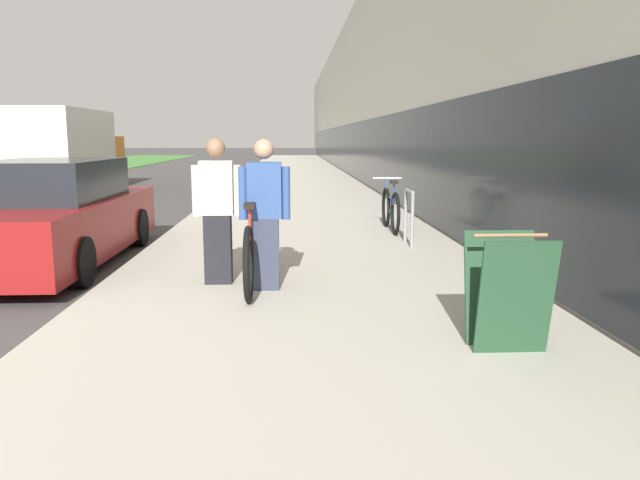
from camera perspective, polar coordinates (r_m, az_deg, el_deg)
The scene contains 11 objects.
sidewalk_slab at distance 25.12m, azimuth -2.23°, elevation 5.49°, with size 4.73×70.00×0.13m.
storefront_facade at distance 33.98m, azimuth 10.48°, elevation 12.23°, with size 10.01×70.00×7.13m.
lawn_strip at distance 31.63m, azimuth -25.83°, elevation 5.27°, with size 6.27×70.00×0.03m.
tandem_bicycle at distance 7.00m, azimuth -6.10°, elevation -0.64°, with size 0.52×2.49×0.96m.
person_rider at distance 6.63m, azimuth -5.08°, elevation 2.31°, with size 0.54×0.21×1.60m.
person_bystander at distance 6.98m, azimuth -9.38°, elevation 2.60°, with size 0.55×0.21×1.60m.
bike_rack_hoop at distance 9.52m, azimuth 8.14°, elevation 2.61°, with size 0.05×0.60×0.84m.
cruiser_bike_nearest at distance 10.97m, azimuth 6.46°, elevation 2.84°, with size 0.52×1.74×0.91m.
sandwich_board_sign at distance 4.98m, azimuth 16.79°, elevation -4.52°, with size 0.56×0.56×0.90m.
parked_sedan_curbside at distance 9.35m, azimuth -23.22°, elevation 1.98°, with size 1.82×4.75×1.44m.
moving_truck at distance 22.67m, azimuth -22.41°, elevation 7.63°, with size 2.48×6.56×2.65m.
Camera 1 is at (5.49, -4.07, 1.73)m, focal length 35.00 mm.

